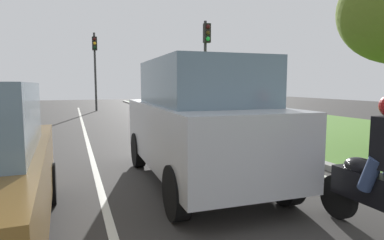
% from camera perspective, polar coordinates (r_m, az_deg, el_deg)
% --- Properties ---
extents(ground_plane, '(60.00, 60.00, 0.00)m').
position_cam_1_polar(ground_plane, '(11.54, -14.51, -3.12)').
color(ground_plane, '#383533').
extents(lane_line_center, '(0.12, 32.00, 0.01)m').
position_cam_1_polar(lane_line_center, '(11.49, -17.99, -3.25)').
color(lane_line_center, silver).
rests_on(lane_line_center, ground).
extents(lane_line_right_edge, '(0.12, 32.00, 0.01)m').
position_cam_1_polar(lane_line_right_edge, '(12.41, 2.28, -2.26)').
color(lane_line_right_edge, silver).
rests_on(lane_line_right_edge, ground).
extents(grass_verge_right, '(9.00, 48.00, 0.06)m').
position_cam_1_polar(grass_verge_right, '(14.97, 19.89, -1.06)').
color(grass_verge_right, '#548433').
rests_on(grass_verge_right, ground).
extents(curb_right, '(0.24, 48.00, 0.12)m').
position_cam_1_polar(curb_right, '(12.60, 4.38, -1.88)').
color(curb_right, '#9E9B93').
rests_on(curb_right, ground).
extents(car_suv_ahead, '(2.05, 4.54, 2.28)m').
position_cam_1_polar(car_suv_ahead, '(6.00, 1.25, -0.19)').
color(car_suv_ahead, '#B7BABF').
rests_on(car_suv_ahead, ground).
extents(traffic_light_near_right, '(0.32, 0.50, 4.89)m').
position_cam_1_polar(traffic_light_near_right, '(16.04, 2.50, 11.66)').
color(traffic_light_near_right, '#2D2D2D').
rests_on(traffic_light_near_right, ground).
extents(traffic_light_far_median, '(0.32, 0.50, 5.35)m').
position_cam_1_polar(traffic_light_far_median, '(23.51, -16.67, 10.25)').
color(traffic_light_far_median, '#2D2D2D').
rests_on(traffic_light_far_median, ground).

